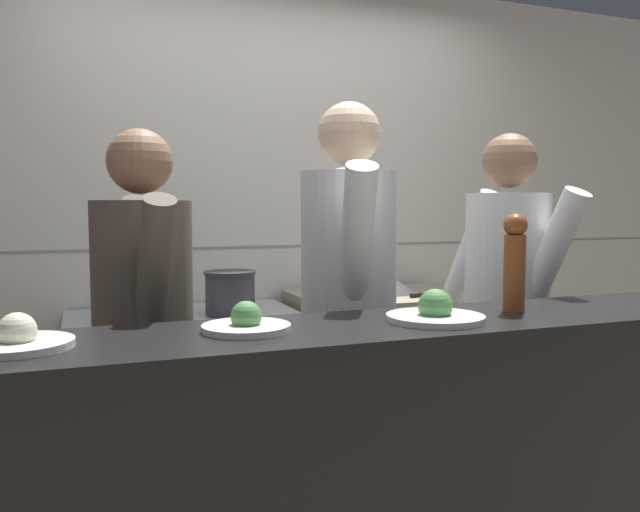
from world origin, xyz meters
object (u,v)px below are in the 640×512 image
plated_dish_main (17,340)px  chef_head_cook (144,345)px  chef_sous (348,312)px  stock_pot (131,298)px  oven_range (187,408)px  pepper_mill (515,260)px  mixing_bowl_steel (390,284)px  chefs_knife (434,294)px  plated_dish_appetiser (246,324)px  sauce_pot (230,292)px  chef_line (506,314)px  plated_dish_dessert (435,313)px

plated_dish_main → chef_head_cook: chef_head_cook is taller
chef_sous → stock_pot: bearing=152.5°
oven_range → pepper_mill: 1.69m
mixing_bowl_steel → pepper_mill: pepper_mill is taller
chefs_knife → plated_dish_appetiser: bearing=-137.9°
sauce_pot → chef_line: bearing=-35.0°
chefs_knife → plated_dish_main: size_ratio=1.55×
plated_dish_appetiser → sauce_pot: bearing=79.3°
oven_range → chef_sous: bearing=-55.9°
sauce_pot → chefs_knife: sauce_pot is taller
pepper_mill → plated_dish_appetiser: bearing=-179.5°
oven_range → stock_pot: 0.58m
chef_sous → chef_line: (0.70, -0.02, -0.05)m
mixing_bowl_steel → pepper_mill: size_ratio=0.86×
oven_range → plated_dish_main: bearing=-113.9°
plated_dish_main → plated_dish_dessert: plated_dish_dessert is taller
chef_sous → oven_range: bearing=140.3°
oven_range → stock_pot: (-0.24, -0.03, 0.53)m
stock_pot → plated_dish_dessert: 1.49m
chefs_knife → chef_line: 0.59m
mixing_bowl_steel → chefs_knife: size_ratio=0.68×
oven_range → chefs_knife: (1.21, -0.15, 0.49)m
stock_pot → chefs_knife: stock_pot is taller
stock_pot → chef_head_cook: size_ratio=0.15×
chefs_knife → chef_line: size_ratio=0.23×
sauce_pot → mixing_bowl_steel: 0.85m
mixing_bowl_steel → plated_dish_main: size_ratio=1.05×
mixing_bowl_steel → plated_dish_appetiser: size_ratio=1.12×
oven_range → sauce_pot: (0.20, -0.05, 0.54)m
oven_range → sauce_pot: 0.58m
chef_head_cook → stock_pot: bearing=84.1°
mixing_bowl_steel → pepper_mill: bearing=-100.3°
chefs_knife → plated_dish_dessert: bearing=-121.1°
sauce_pot → stock_pot: bearing=177.3°
pepper_mill → sauce_pot: bearing=117.0°
oven_range → plated_dish_main: size_ratio=4.21×
oven_range → chef_head_cook: chef_head_cook is taller
chef_line → oven_range: bearing=134.6°
oven_range → stock_pot: size_ratio=4.44×
plated_dish_main → pepper_mill: (1.39, 0.02, 0.14)m
chefs_knife → chef_head_cook: size_ratio=0.24×
plated_dish_appetiser → chef_sous: bearing=46.0°
chefs_knife → plated_dish_appetiser: size_ratio=1.65×
sauce_pot → plated_dish_main: 1.46m
oven_range → chefs_knife: bearing=-7.2°
stock_pot → chef_head_cook: 0.68m
plated_dish_dessert → pepper_mill: size_ratio=0.92×
plated_dish_main → chef_sous: size_ratio=0.14×
sauce_pot → pepper_mill: 1.38m
chef_sous → chef_line: bearing=14.7°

